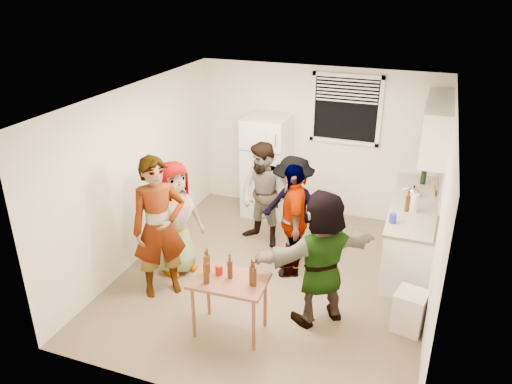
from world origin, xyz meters
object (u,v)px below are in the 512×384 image
at_px(kettle, 413,196).
at_px(guest_grey, 179,269).
at_px(blue_cup, 392,223).
at_px(serving_table, 230,331).
at_px(guest_black, 291,270).
at_px(red_cup, 219,274).
at_px(guest_stripe, 165,290).
at_px(beer_bottle_counter, 406,211).
at_px(guest_orange, 318,318).
at_px(beer_bottle_table, 207,283).
at_px(trash_bin, 410,311).
at_px(guest_back_right, 291,258).
at_px(refrigerator, 267,166).
at_px(wine_bottle, 422,184).
at_px(guest_back_left, 263,243).

bearing_deg(kettle, guest_grey, -134.66).
bearing_deg(guest_grey, blue_cup, -45.30).
distance_m(serving_table, guest_black, 1.51).
xyz_separation_m(red_cup, guest_stripe, (-0.98, 0.38, -0.71)).
relative_size(kettle, red_cup, 1.93).
distance_m(beer_bottle_counter, guest_orange, 1.90).
relative_size(beer_bottle_table, guest_black, 0.16).
relative_size(trash_bin, guest_black, 0.31).
relative_size(guest_back_right, guest_black, 0.99).
height_order(beer_bottle_counter, guest_grey, beer_bottle_counter).
bearing_deg(guest_black, guest_stripe, -73.41).
xyz_separation_m(refrigerator, red_cup, (0.49, -3.05, -0.14)).
height_order(refrigerator, blue_cup, refrigerator).
distance_m(red_cup, guest_black, 1.65).
relative_size(refrigerator, guest_orange, 1.01).
bearing_deg(red_cup, trash_bin, 18.42).
xyz_separation_m(wine_bottle, guest_back_left, (-2.19, -1.03, -0.90)).
bearing_deg(guest_grey, guest_black, -40.15).
xyz_separation_m(wine_bottle, blue_cup, (-0.29, -1.47, -0.00)).
xyz_separation_m(blue_cup, guest_orange, (-0.67, -1.06, -0.90)).
height_order(red_cup, guest_black, red_cup).
distance_m(beer_bottle_counter, serving_table, 2.82).
relative_size(wine_bottle, beer_bottle_counter, 1.51).
distance_m(kettle, wine_bottle, 0.54).
distance_m(refrigerator, guest_black, 2.07).
relative_size(red_cup, guest_orange, 0.07).
bearing_deg(guest_back_right, guest_orange, -42.46).
xyz_separation_m(beer_bottle_table, guest_black, (0.51, 1.62, -0.71)).
bearing_deg(trash_bin, red_cup, -161.58).
height_order(blue_cup, serving_table, blue_cup).
xyz_separation_m(beer_bottle_counter, guest_orange, (-0.81, -1.46, -0.90)).
height_order(trash_bin, guest_back_left, trash_bin).
xyz_separation_m(refrigerator, serving_table, (0.63, -3.11, -0.85)).
distance_m(beer_bottle_counter, trash_bin, 1.46).
height_order(blue_cup, guest_grey, blue_cup).
xyz_separation_m(blue_cup, serving_table, (-1.58, -1.65, -0.90)).
bearing_deg(guest_back_right, guest_back_left, 169.88).
height_order(serving_table, guest_orange, serving_table).
xyz_separation_m(wine_bottle, guest_back_right, (-1.66, -1.31, -0.90)).
bearing_deg(guest_stripe, serving_table, -63.25).
relative_size(red_cup, guest_back_right, 0.07).
distance_m(red_cup, guest_back_left, 2.15).
xyz_separation_m(trash_bin, serving_table, (-1.94, -0.76, -0.25)).
bearing_deg(trash_bin, kettle, 95.38).
relative_size(beer_bottle_counter, guest_back_left, 0.14).
height_order(kettle, wine_bottle, wine_bottle).
bearing_deg(guest_back_right, guest_stripe, -116.91).
xyz_separation_m(guest_black, guest_orange, (0.60, -0.89, 0.00)).
xyz_separation_m(guest_stripe, guest_back_right, (1.34, 1.35, 0.00)).
xyz_separation_m(blue_cup, guest_back_right, (-1.37, 0.15, -0.90)).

